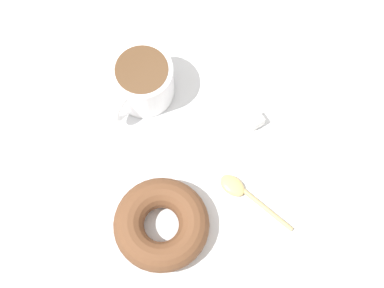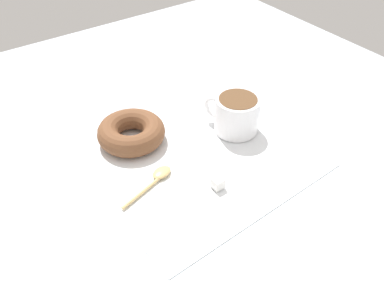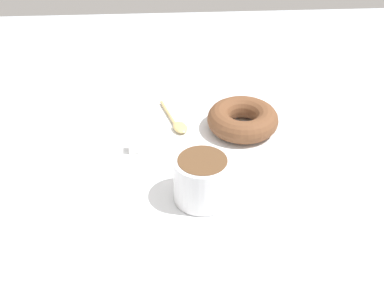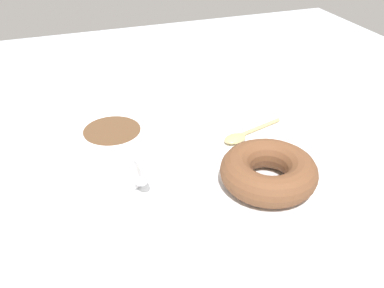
{
  "view_description": "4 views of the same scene",
  "coord_description": "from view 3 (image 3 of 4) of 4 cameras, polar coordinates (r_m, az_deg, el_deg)",
  "views": [
    {
      "loc": [
        -16.71,
        -21.72,
        81.63
      ],
      "look_at": [
        -1.59,
        1.53,
        2.3
      ],
      "focal_mm": 60.0,
      "sensor_mm": 36.0,
      "label": 1
    },
    {
      "loc": [
        44.86,
        -31.45,
        49.03
      ],
      "look_at": [
        -1.59,
        1.53,
        2.3
      ],
      "focal_mm": 40.0,
      "sensor_mm": 36.0,
      "label": 2
    },
    {
      "loc": [
        2.48,
        70.75,
        51.32
      ],
      "look_at": [
        -1.59,
        1.53,
        2.3
      ],
      "focal_mm": 50.0,
      "sensor_mm": 36.0,
      "label": 3
    },
    {
      "loc": [
        -47.97,
        18.05,
        33.57
      ],
      "look_at": [
        -1.59,
        1.53,
        2.3
      ],
      "focal_mm": 40.0,
      "sensor_mm": 36.0,
      "label": 4
    }
  ],
  "objects": [
    {
      "name": "donut",
      "position": [
        0.92,
        5.43,
        2.65
      ],
      "size": [
        12.17,
        12.17,
        3.89
      ],
      "primitive_type": "torus",
      "color": "brown",
      "rests_on": "napkin"
    },
    {
      "name": "sugar_cube",
      "position": [
        0.87,
        -6.17,
        -0.22
      ],
      "size": [
        1.76,
        1.76,
        1.76
      ],
      "primitive_type": "cube",
      "color": "white",
      "rests_on": "napkin"
    },
    {
      "name": "spoon",
      "position": [
        0.93,
        -1.82,
        2.18
      ],
      "size": [
        4.56,
        11.15,
        0.9
      ],
      "color": "#D8B772",
      "rests_on": "napkin"
    },
    {
      "name": "napkin",
      "position": [
        0.86,
        0.0,
        -1.17
      ],
      "size": [
        37.63,
        37.63,
        0.3
      ],
      "primitive_type": "cube",
      "rotation": [
        0.0,
        0.0,
        0.05
      ],
      "color": "white",
      "rests_on": "ground_plane"
    },
    {
      "name": "coffee_cup",
      "position": [
        0.76,
        1.22,
        -3.65
      ],
      "size": [
        10.47,
        8.15,
        6.81
      ],
      "color": "white",
      "rests_on": "napkin"
    },
    {
      "name": "ground_plane",
      "position": [
        0.88,
        -1.09,
        -1.22
      ],
      "size": [
        120.0,
        120.0,
        2.0
      ],
      "primitive_type": "cube",
      "color": "#B2BCC6"
    }
  ]
}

